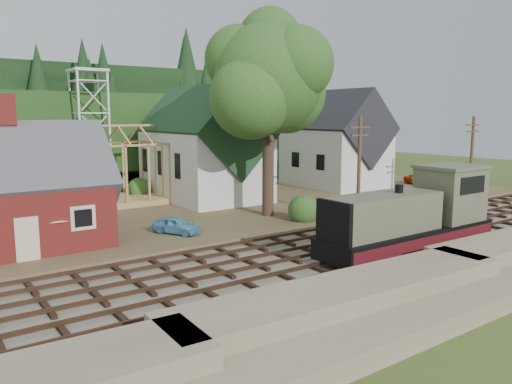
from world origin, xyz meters
TOP-DOWN VIEW (x-y plane):
  - ground at (0.00, 0.00)m, footprint 140.00×140.00m
  - embankment at (0.00, -8.50)m, footprint 64.00×5.00m
  - railroad_bed at (0.00, 0.00)m, footprint 64.00×11.00m
  - village_flat at (0.00, 18.00)m, footprint 64.00×26.00m
  - hillside at (0.00, 42.00)m, footprint 70.00×28.96m
  - ridge at (0.00, 58.00)m, footprint 80.00×20.00m
  - depot at (-16.00, 11.00)m, footprint 10.80×7.41m
  - church at (2.00, 19.68)m, footprint 8.40×15.17m
  - farmhouse at (18.00, 19.00)m, footprint 8.40×10.80m
  - timber_frame at (-6.00, 22.00)m, footprint 8.20×6.20m
  - lattice_tower at (-6.00, 28.00)m, footprint 3.20×3.20m
  - big_tree at (2.17, 10.08)m, footprint 10.90×8.40m
  - telegraph_pole_near at (7.00, 5.20)m, footprint 2.20×0.28m
  - telegraph_pole_far at (22.00, 5.20)m, footprint 2.20×0.28m
  - locomotive at (2.94, -3.00)m, footprint 12.26×3.06m
  - car_blue at (-6.65, 8.57)m, footprint 2.76×3.56m
  - car_red at (27.71, 14.49)m, footprint 4.60×3.26m
  - patio_set at (-14.32, 8.44)m, footprint 2.16×2.16m

SIDE VIEW (x-z plane):
  - ground at x=0.00m, z-range 0.00..0.00m
  - embankment at x=0.00m, z-range -0.80..0.80m
  - hillside at x=0.00m, z-range -6.37..6.37m
  - ridge at x=0.00m, z-range -6.00..6.00m
  - railroad_bed at x=0.00m, z-range 0.00..0.16m
  - village_flat at x=0.00m, z-range 0.00..0.30m
  - car_blue at x=-6.65m, z-range 0.30..1.43m
  - car_red at x=27.71m, z-range 0.30..1.47m
  - locomotive at x=2.94m, z-range -0.29..4.61m
  - patio_set at x=-14.32m, z-range 1.14..3.55m
  - depot at x=-16.00m, z-range -1.29..7.71m
  - timber_frame at x=-6.00m, z-range -0.23..6.76m
  - telegraph_pole_near at x=7.00m, z-range 0.25..8.25m
  - telegraph_pole_far at x=22.00m, z-range 0.25..8.25m
  - farmhouse at x=18.00m, z-range -0.43..10.17m
  - church at x=2.00m, z-range -1.32..11.68m
  - lattice_tower at x=-6.00m, z-range 3.97..16.10m
  - big_tree at x=2.17m, z-range 2.87..17.57m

